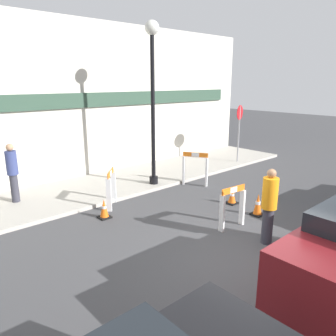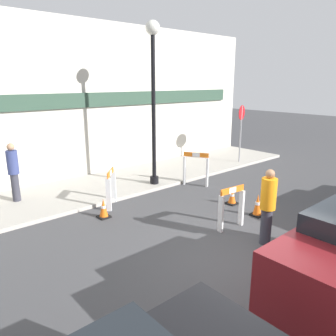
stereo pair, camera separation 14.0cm
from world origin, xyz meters
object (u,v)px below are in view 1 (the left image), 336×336
(person_pedestrian, at_px, (13,171))
(stop_sign, at_px, (239,124))
(streetlamp_post, at_px, (153,83))
(person_worker, at_px, (269,204))

(person_pedestrian, bearing_deg, stop_sign, 169.30)
(streetlamp_post, bearing_deg, stop_sign, 0.36)
(streetlamp_post, distance_m, person_pedestrian, 4.85)
(streetlamp_post, xyz_separation_m, stop_sign, (4.67, 0.03, -1.70))
(streetlamp_post, height_order, person_pedestrian, streetlamp_post)
(streetlamp_post, relative_size, person_worker, 3.03)
(stop_sign, distance_m, person_pedestrian, 8.82)
(streetlamp_post, relative_size, person_pedestrian, 3.04)
(person_worker, height_order, person_pedestrian, person_pedestrian)
(streetlamp_post, bearing_deg, person_worker, -98.37)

